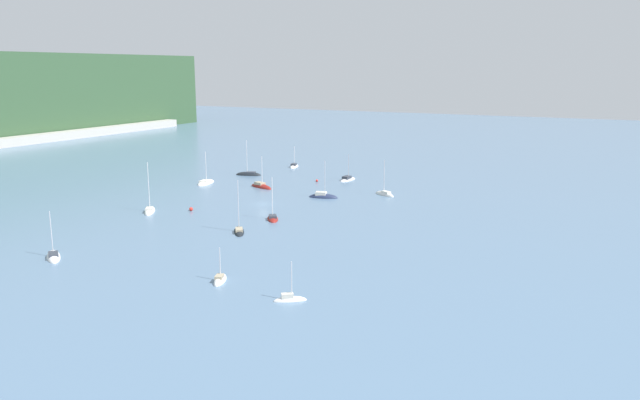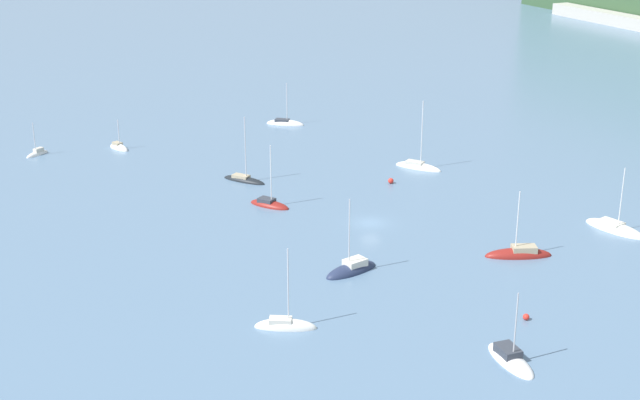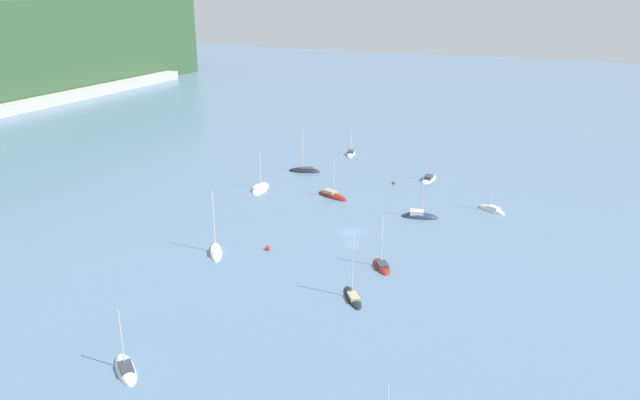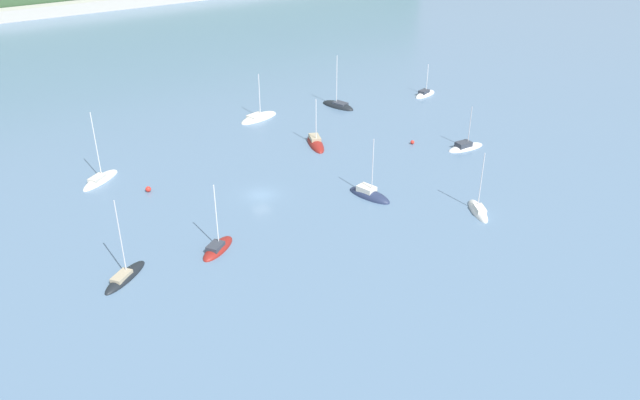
{
  "view_description": "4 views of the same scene",
  "coord_description": "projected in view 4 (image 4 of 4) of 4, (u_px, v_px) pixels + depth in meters",
  "views": [
    {
      "loc": [
        -119.67,
        -75.42,
        30.92
      ],
      "look_at": [
        -0.98,
        -15.37,
        2.62
      ],
      "focal_mm": 35.0,
      "sensor_mm": 36.0,
      "label": 1
    },
    {
      "loc": [
        97.3,
        -51.99,
        43.17
      ],
      "look_at": [
        -3.53,
        -5.78,
        2.96
      ],
      "focal_mm": 50.0,
      "sensor_mm": 36.0,
      "label": 2
    },
    {
      "loc": [
        -99.41,
        -38.04,
        43.74
      ],
      "look_at": [
        8.85,
        10.35,
        2.06
      ],
      "focal_mm": 35.0,
      "sensor_mm": 36.0,
      "label": 3
    },
    {
      "loc": [
        -38.53,
        -71.48,
        42.08
      ],
      "look_at": [
        3.69,
        -9.89,
        2.4
      ],
      "focal_mm": 35.0,
      "sensor_mm": 36.0,
      "label": 4
    }
  ],
  "objects": [
    {
      "name": "sailboat_11",
      "position": [
        259.0,
        118.0,
        118.94
      ],
      "size": [
        9.13,
        5.08,
        9.48
      ],
      "rotation": [
        0.0,
        0.0,
        0.24
      ],
      "color": "white",
      "rests_on": "ground_plane"
    },
    {
      "name": "ground_plane",
      "position": [
        261.0,
        195.0,
        91.04
      ],
      "size": [
        600.0,
        600.0,
        0.0
      ],
      "primitive_type": "plane",
      "color": "slate"
    },
    {
      "name": "mooring_buoy_1",
      "position": [
        412.0,
        142.0,
        107.78
      ],
      "size": [
        0.68,
        0.68,
        0.68
      ],
      "color": "red",
      "rests_on": "ground_plane"
    },
    {
      "name": "sailboat_6",
      "position": [
        218.0,
        249.0,
        77.97
      ],
      "size": [
        6.44,
        5.37,
        9.59
      ],
      "rotation": [
        0.0,
        0.0,
        0.6
      ],
      "color": "maroon",
      "rests_on": "ground_plane"
    },
    {
      "name": "sailboat_4",
      "position": [
        425.0,
        95.0,
        131.26
      ],
      "size": [
        6.63,
        3.53,
        7.42
      ],
      "rotation": [
        0.0,
        0.0,
        0.23
      ],
      "color": "white",
      "rests_on": "ground_plane"
    },
    {
      "name": "sailboat_0",
      "position": [
        465.0,
        147.0,
        106.25
      ],
      "size": [
        7.38,
        3.1,
        8.01
      ],
      "rotation": [
        0.0,
        0.0,
        6.2
      ],
      "color": "silver",
      "rests_on": "ground_plane"
    },
    {
      "name": "sailboat_9",
      "position": [
        100.0,
        181.0,
        95.06
      ],
      "size": [
        7.54,
        6.1,
        11.85
      ],
      "rotation": [
        0.0,
        0.0,
        0.61
      ],
      "color": "white",
      "rests_on": "ground_plane"
    },
    {
      "name": "sailboat_2",
      "position": [
        478.0,
        212.0,
        86.47
      ],
      "size": [
        4.61,
        6.49,
        9.76
      ],
      "rotation": [
        0.0,
        0.0,
        1.08
      ],
      "color": "white",
      "rests_on": "ground_plane"
    },
    {
      "name": "mooring_buoy_0",
      "position": [
        148.0,
        189.0,
        91.79
      ],
      "size": [
        0.84,
        0.84,
        0.84
      ],
      "color": "red",
      "rests_on": "ground_plane"
    },
    {
      "name": "sailboat_10",
      "position": [
        369.0,
        195.0,
        90.66
      ],
      "size": [
        4.1,
        7.53,
        10.06
      ],
      "rotation": [
        0.0,
        0.0,
        4.94
      ],
      "color": "#232D4C",
      "rests_on": "ground_plane"
    },
    {
      "name": "sailboat_12",
      "position": [
        338.0,
        106.0,
        124.92
      ],
      "size": [
        4.48,
        8.06,
        11.26
      ],
      "rotation": [
        0.0,
        0.0,
        1.82
      ],
      "color": "black",
      "rests_on": "ground_plane"
    },
    {
      "name": "sailboat_7",
      "position": [
        125.0,
        277.0,
        72.5
      ],
      "size": [
        7.05,
        5.81,
        10.72
      ],
      "rotation": [
        0.0,
        0.0,
        0.62
      ],
      "color": "black",
      "rests_on": "ground_plane"
    },
    {
      "name": "sailboat_8",
      "position": [
        316.0,
        144.0,
        107.77
      ],
      "size": [
        5.21,
        8.48,
        9.29
      ],
      "rotation": [
        0.0,
        0.0,
        4.34
      ],
      "color": "maroon",
      "rests_on": "ground_plane"
    },
    {
      "name": "shore_town_strip",
      "position": [
        30.0,
        13.0,
        198.14
      ],
      "size": [
        290.95,
        6.0,
        3.56
      ],
      "color": "#B7B2A8",
      "rests_on": "ground_plane"
    }
  ]
}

